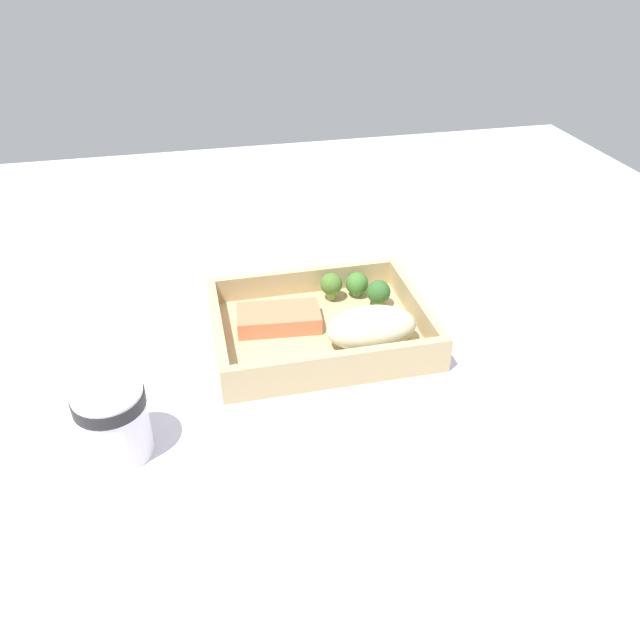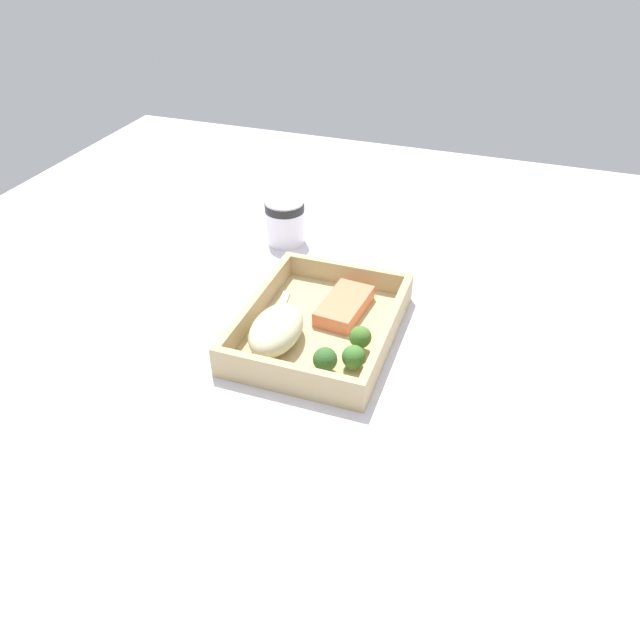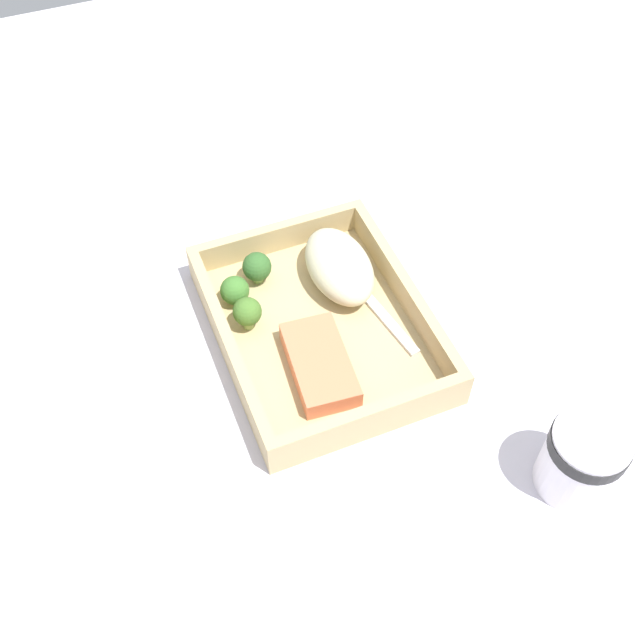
{
  "view_description": "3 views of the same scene",
  "coord_description": "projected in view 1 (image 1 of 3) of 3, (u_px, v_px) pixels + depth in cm",
  "views": [
    {
      "loc": [
        -15.0,
        -65.58,
        47.6
      ],
      "look_at": [
        0.0,
        0.0,
        2.7
      ],
      "focal_mm": 35.0,
      "sensor_mm": 36.0,
      "label": 1
    },
    {
      "loc": [
        69.35,
        24.37,
        55.9
      ],
      "look_at": [
        0.0,
        0.0,
        2.7
      ],
      "focal_mm": 35.0,
      "sensor_mm": 36.0,
      "label": 2
    },
    {
      "loc": [
        -45.91,
        18.52,
        65.16
      ],
      "look_at": [
        0.0,
        0.0,
        2.7
      ],
      "focal_mm": 42.0,
      "sensor_mm": 36.0,
      "label": 3
    }
  ],
  "objects": [
    {
      "name": "broccoli_floret_3",
      "position": [
        331.0,
        285.0,
        0.87
      ],
      "size": [
        3.13,
        3.13,
        4.05
      ],
      "color": "#7F9D52",
      "rests_on": "takeout_tray"
    },
    {
      "name": "paper_cup",
      "position": [
        113.0,
        419.0,
        0.63
      ],
      "size": [
        7.18,
        7.18,
        8.13
      ],
      "color": "white",
      "rests_on": "ground_plane"
    },
    {
      "name": "salmon_fillet",
      "position": [
        279.0,
        318.0,
        0.82
      ],
      "size": [
        11.33,
        6.75,
        2.3
      ],
      "primitive_type": "cube",
      "rotation": [
        0.0,
        0.0,
        -0.09
      ],
      "color": "#ED7851",
      "rests_on": "takeout_tray"
    },
    {
      "name": "receipt_slip",
      "position": [
        475.0,
        470.0,
        0.63
      ],
      "size": [
        10.56,
        13.44,
        0.24
      ],
      "primitive_type": "cube",
      "rotation": [
        0.0,
        0.0,
        0.08
      ],
      "color": "white",
      "rests_on": "ground_plane"
    },
    {
      "name": "broccoli_floret_1",
      "position": [
        357.0,
        284.0,
        0.88
      ],
      "size": [
        3.23,
        3.23,
        3.55
      ],
      "color": "#7FAE67",
      "rests_on": "takeout_tray"
    },
    {
      "name": "tray_rim",
      "position": [
        320.0,
        318.0,
        0.81
      ],
      "size": [
        27.56,
        21.44,
        3.51
      ],
      "color": "tan",
      "rests_on": "takeout_tray"
    },
    {
      "name": "ground_plane",
      "position": [
        320.0,
        343.0,
        0.83
      ],
      "size": [
        160.0,
        160.0,
        2.0
      ],
      "primitive_type": "cube",
      "color": "silver"
    },
    {
      "name": "broccoli_floret_2",
      "position": [
        379.0,
        292.0,
        0.85
      ],
      "size": [
        3.29,
        3.29,
        3.9
      ],
      "color": "#7D9E51",
      "rests_on": "takeout_tray"
    },
    {
      "name": "takeout_tray",
      "position": [
        320.0,
        333.0,
        0.82
      ],
      "size": [
        27.56,
        21.44,
        1.2
      ],
      "primitive_type": "cube",
      "color": "tan",
      "rests_on": "ground_plane"
    },
    {
      "name": "mashed_potatoes",
      "position": [
        371.0,
        328.0,
        0.78
      ],
      "size": [
        11.5,
        6.89,
        5.0
      ],
      "primitive_type": "ellipsoid",
      "color": "beige",
      "rests_on": "takeout_tray"
    },
    {
      "name": "fork",
      "position": [
        346.0,
        355.0,
        0.77
      ],
      "size": [
        15.85,
        4.32,
        0.44
      ],
      "color": "silver",
      "rests_on": "takeout_tray"
    }
  ]
}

